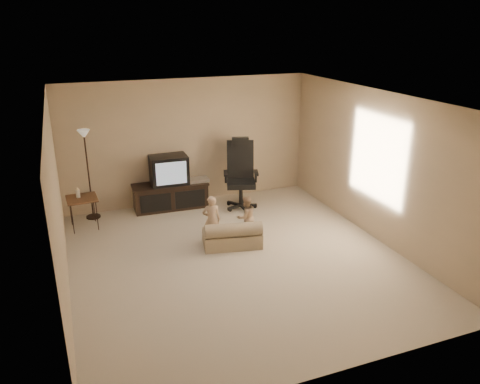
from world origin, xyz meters
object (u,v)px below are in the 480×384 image
(side_table, at_px, (81,199))
(child_sofa, at_px, (233,236))
(office_chair, at_px, (241,183))
(toddler_left, at_px, (212,220))
(toddler_right, at_px, (246,217))
(floor_lamp, at_px, (86,155))
(tv_stand, at_px, (170,186))

(side_table, distance_m, child_sofa, 2.83)
(side_table, bearing_deg, office_chair, -1.26)
(side_table, bearing_deg, toddler_left, -35.86)
(side_table, height_order, toddler_right, side_table)
(office_chair, distance_m, child_sofa, 1.81)
(floor_lamp, relative_size, toddler_left, 2.02)
(tv_stand, xyz_separation_m, child_sofa, (0.56, -2.06, -0.26))
(side_table, distance_m, floor_lamp, 0.82)
(tv_stand, distance_m, side_table, 1.73)
(toddler_left, bearing_deg, tv_stand, -69.84)
(tv_stand, distance_m, toddler_right, 2.00)
(toddler_left, bearing_deg, toddler_right, -167.07)
(tv_stand, xyz_separation_m, side_table, (-1.69, -0.38, 0.11))
(floor_lamp, relative_size, child_sofa, 1.64)
(office_chair, relative_size, toddler_left, 1.64)
(tv_stand, distance_m, toddler_left, 1.83)
(floor_lamp, xyz_separation_m, child_sofa, (2.06, -2.09, -1.05))
(tv_stand, bearing_deg, floor_lamp, -179.35)
(side_table, xyz_separation_m, floor_lamp, (0.18, 0.42, 0.68))
(child_sofa, height_order, toddler_left, toddler_left)
(toddler_right, bearing_deg, side_table, -39.52)
(floor_lamp, bearing_deg, tv_stand, -1.34)
(side_table, distance_m, toddler_left, 2.43)
(side_table, distance_m, toddler_right, 2.95)
(floor_lamp, distance_m, child_sofa, 3.12)
(tv_stand, bearing_deg, child_sofa, -72.88)
(tv_stand, relative_size, floor_lamp, 0.89)
(tv_stand, relative_size, toddler_right, 2.04)
(floor_lamp, relative_size, toddler_right, 2.28)
(office_chair, bearing_deg, child_sofa, -97.23)
(side_table, relative_size, toddler_right, 1.05)
(floor_lamp, distance_m, toddler_right, 3.14)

